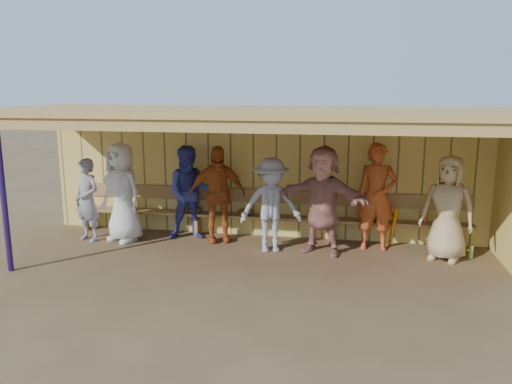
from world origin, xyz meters
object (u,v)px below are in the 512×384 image
(player_c, at_px, (190,193))
(player_f, at_px, (322,200))
(player_a, at_px, (87,200))
(player_g, at_px, (377,197))
(player_e, at_px, (271,205))
(player_b, at_px, (122,192))
(player_h, at_px, (448,208))
(player_d, at_px, (217,194))
(bench, at_px, (263,211))

(player_c, xyz_separation_m, player_f, (2.51, -0.42, 0.05))
(player_c, height_order, player_f, player_f)
(player_a, bearing_deg, player_g, 26.81)
(player_c, height_order, player_e, player_c)
(player_b, height_order, player_g, player_g)
(player_g, distance_m, player_h, 1.19)
(player_d, xyz_separation_m, player_f, (1.96, -0.34, 0.04))
(player_g, xyz_separation_m, player_h, (1.13, -0.37, -0.07))
(player_h, height_order, bench, player_h)
(player_b, height_order, player_c, player_b)
(player_c, bearing_deg, player_e, -31.99)
(player_c, relative_size, player_f, 0.95)
(player_b, distance_m, player_d, 1.77)
(bench, bearing_deg, player_h, -11.96)
(player_f, bearing_deg, bench, 165.34)
(player_a, distance_m, player_g, 5.30)
(player_e, distance_m, player_h, 2.94)
(player_b, relative_size, player_d, 1.03)
(player_c, xyz_separation_m, player_e, (1.62, -0.46, -0.06))
(player_a, xyz_separation_m, player_g, (5.27, 0.48, 0.17))
(player_f, bearing_deg, player_c, -171.96)
(player_h, bearing_deg, player_b, -155.96)
(player_d, height_order, bench, player_d)
(player_a, height_order, bench, player_a)
(player_b, bearing_deg, bench, 38.32)
(player_b, relative_size, player_g, 0.98)
(player_g, relative_size, bench, 0.25)
(player_b, relative_size, player_e, 1.12)
(player_a, bearing_deg, player_h, 22.56)
(player_d, relative_size, bench, 0.24)
(player_a, relative_size, player_e, 0.94)
(player_c, xyz_separation_m, bench, (1.36, 0.31, -0.36))
(player_c, relative_size, player_d, 0.99)
(player_e, bearing_deg, player_a, 162.58)
(player_h, xyz_separation_m, bench, (-3.20, 0.68, -0.35))
(player_a, bearing_deg, player_b, 30.60)
(player_a, relative_size, player_d, 0.87)
(player_b, xyz_separation_m, player_d, (1.74, 0.30, -0.03))
(player_b, distance_m, player_h, 5.75)
(bench, bearing_deg, player_g, -8.39)
(player_h, distance_m, bench, 3.29)
(player_d, bearing_deg, player_a, 167.90)
(player_c, xyz_separation_m, player_d, (0.55, -0.08, 0.01))
(player_b, distance_m, bench, 2.67)
(player_d, bearing_deg, player_e, -41.34)
(player_h, bearing_deg, player_f, -154.73)
(player_a, height_order, player_h, player_h)
(player_a, xyz_separation_m, player_b, (0.65, 0.10, 0.15))
(player_g, bearing_deg, player_c, 179.83)
(player_c, distance_m, player_d, 0.56)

